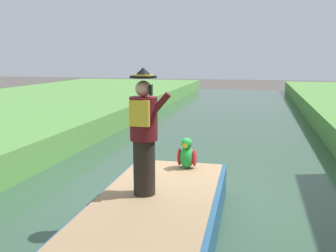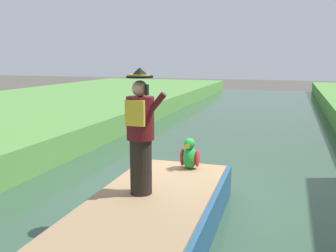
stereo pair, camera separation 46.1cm
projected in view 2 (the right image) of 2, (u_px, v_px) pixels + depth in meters
The scene contains 5 objects.
ground_plane at pixel (184, 200), 7.12m from camera, with size 80.00×80.00×0.00m, color #4C4742.
canal_water at pixel (184, 198), 7.11m from camera, with size 6.82×48.00×0.10m, color #33513D.
boat at pixel (150, 218), 5.38m from camera, with size 1.90×4.24×0.61m.
person_pirate at pixel (141, 132), 5.34m from camera, with size 0.61×0.42×1.85m.
parrot_plush at pixel (190, 155), 6.69m from camera, with size 0.36×0.34×0.57m.
Camera 2 is at (1.82, -6.50, 2.70)m, focal length 39.65 mm.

